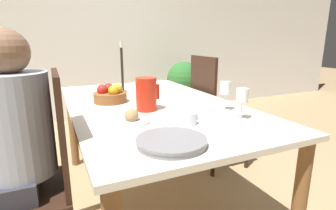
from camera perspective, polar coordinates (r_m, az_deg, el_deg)
ground_plane at (r=2.07m, az=-3.26°, el=-19.83°), size 20.00×20.00×0.00m
wall_back at (r=4.05m, az=-16.40°, el=15.64°), size 10.00×0.06×2.60m
dining_table at (r=1.79m, az=-3.55°, el=-2.36°), size 1.05×1.79×0.74m
chair_person_side at (r=1.40m, az=-26.34°, el=-13.86°), size 0.42×0.42×1.02m
chair_opposite at (r=2.39m, az=9.76°, el=-1.18°), size 0.42×0.42×1.02m
person_seated at (r=1.36m, az=-31.24°, el=-6.90°), size 0.39×0.41×1.20m
red_pitcher at (r=1.57m, az=-4.76°, el=2.41°), size 0.15×0.12×0.20m
wine_glass_water at (r=1.44m, az=15.85°, el=1.76°), size 0.06×0.06×0.17m
wine_glass_juice at (r=1.60m, az=12.38°, el=3.29°), size 0.06×0.06×0.18m
teacup_near_person at (r=1.31m, az=4.73°, el=-3.29°), size 0.12×0.12×0.07m
serving_tray at (r=1.07m, az=0.76°, el=-8.00°), size 0.29×0.29×0.03m
bread_plate at (r=1.37m, az=-7.91°, el=-2.93°), size 0.19×0.19×0.07m
fruit_bowl at (r=1.83m, az=-12.45°, el=2.16°), size 0.22×0.22×0.12m
candlestick_tall at (r=2.13m, az=-9.94°, el=7.04°), size 0.06×0.06×0.41m
potted_plant at (r=3.95m, az=3.53°, el=5.35°), size 0.52×0.52×0.83m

